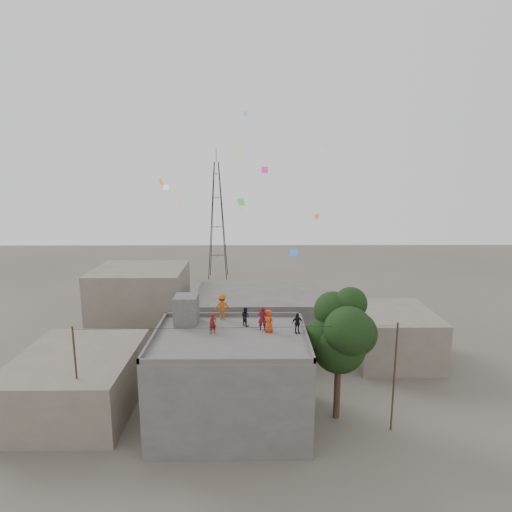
% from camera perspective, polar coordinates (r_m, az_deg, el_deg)
% --- Properties ---
extents(ground, '(140.00, 140.00, 0.00)m').
position_cam_1_polar(ground, '(31.05, -3.31, -21.20)').
color(ground, '#4F4A40').
rests_on(ground, ground).
extents(main_building, '(10.00, 8.00, 6.10)m').
position_cam_1_polar(main_building, '(29.53, -3.38, -16.20)').
color(main_building, '#4D4B48').
rests_on(main_building, ground).
extents(parapet, '(10.00, 8.00, 0.30)m').
position_cam_1_polar(parapet, '(28.19, -3.46, -10.42)').
color(parapet, '#4D4B48').
rests_on(parapet, main_building).
extents(stair_head_box, '(1.60, 1.80, 2.00)m').
position_cam_1_polar(stair_head_box, '(30.66, -9.26, -7.05)').
color(stair_head_box, '#4D4B48').
rests_on(stair_head_box, main_building).
extents(neighbor_west, '(8.00, 10.00, 4.00)m').
position_cam_1_polar(neighbor_west, '(34.10, -22.67, -15.12)').
color(neighbor_west, '#675F52').
rests_on(neighbor_west, ground).
extents(neighbor_north, '(12.00, 9.00, 5.00)m').
position_cam_1_polar(neighbor_north, '(42.59, 0.28, -8.14)').
color(neighbor_north, '#4D4B48').
rests_on(neighbor_north, ground).
extents(neighbor_northwest, '(9.00, 8.00, 7.00)m').
position_cam_1_polar(neighbor_northwest, '(45.63, -15.08, -5.88)').
color(neighbor_northwest, '#675F52').
rests_on(neighbor_northwest, ground).
extents(neighbor_east, '(7.00, 8.00, 4.40)m').
position_cam_1_polar(neighbor_east, '(40.91, 17.69, -9.98)').
color(neighbor_east, '#675F52').
rests_on(neighbor_east, ground).
extents(tree, '(4.90, 4.60, 9.10)m').
position_cam_1_polar(tree, '(29.36, 11.35, -10.03)').
color(tree, black).
rests_on(tree, ground).
extents(utility_line, '(20.12, 0.62, 7.40)m').
position_cam_1_polar(utility_line, '(28.04, -2.47, -15.98)').
color(utility_line, black).
rests_on(utility_line, ground).
extents(transmission_tower, '(2.97, 2.97, 20.01)m').
position_cam_1_polar(transmission_tower, '(66.81, -5.18, 4.72)').
color(transmission_tower, black).
rests_on(transmission_tower, ground).
extents(person_red_adult, '(0.64, 0.45, 1.64)m').
position_cam_1_polar(person_red_adult, '(29.07, 0.84, -8.30)').
color(person_red_adult, maroon).
rests_on(person_red_adult, main_building).
extents(person_orange_child, '(0.88, 0.86, 1.54)m').
position_cam_1_polar(person_orange_child, '(28.75, 1.72, -8.65)').
color(person_orange_child, '#C23B16').
rests_on(person_orange_child, main_building).
extents(person_dark_child, '(0.81, 0.81, 1.32)m').
position_cam_1_polar(person_dark_child, '(29.90, -1.43, -8.06)').
color(person_dark_child, black).
rests_on(person_dark_child, main_building).
extents(person_dark_adult, '(0.88, 0.58, 1.39)m').
position_cam_1_polar(person_dark_adult, '(28.68, 5.51, -8.91)').
color(person_dark_adult, black).
rests_on(person_dark_adult, main_building).
extents(person_orange_adult, '(1.35, 0.97, 1.88)m').
position_cam_1_polar(person_orange_adult, '(31.16, -4.55, -6.74)').
color(person_orange_adult, '#A85013').
rests_on(person_orange_adult, main_building).
extents(person_red_child, '(0.58, 0.50, 1.35)m').
position_cam_1_polar(person_red_child, '(28.67, -5.78, -8.96)').
color(person_red_child, maroon).
rests_on(person_red_child, main_building).
extents(kites, '(13.70, 13.47, 11.64)m').
position_cam_1_polar(kites, '(33.93, -1.68, 9.18)').
color(kites, orange).
rests_on(kites, ground).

